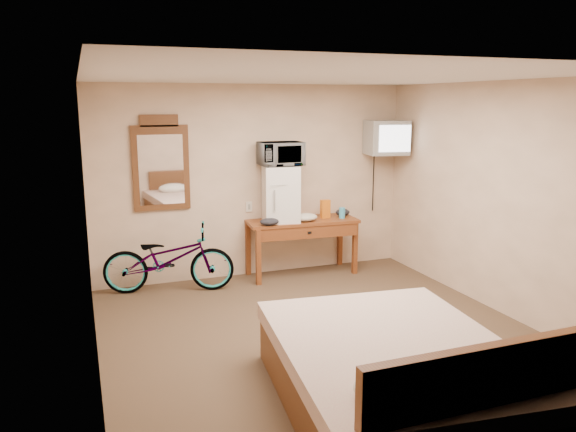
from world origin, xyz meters
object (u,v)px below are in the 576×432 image
object	(u,v)px
desk	(303,228)
microwave	(281,154)
wall_mirror	(161,164)
bicycle	(169,259)
blue_cup	(342,213)
mini_fridge	(281,194)
crt_television	(386,138)
bed	(397,374)

from	to	relation	value
desk	microwave	world-z (taller)	microwave
wall_mirror	bicycle	bearing A→B (deg)	-90.31
blue_cup	mini_fridge	bearing A→B (deg)	172.46
microwave	bicycle	bearing A→B (deg)	-176.27
blue_cup	bicycle	world-z (taller)	blue_cup
crt_television	wall_mirror	size ratio (longest dim) A/B	0.55
bed	crt_television	bearing A→B (deg)	61.62
mini_fridge	bicycle	xyz separation A→B (m)	(-1.48, -0.09, -0.70)
bicycle	bed	bearing A→B (deg)	-147.49
bicycle	bed	xyz separation A→B (m)	(1.16, -3.32, -0.12)
desk	bed	size ratio (longest dim) A/B	0.63
blue_cup	desk	bearing A→B (deg)	172.63
mini_fridge	bicycle	size ratio (longest dim) A/B	0.46
blue_cup	crt_television	xyz separation A→B (m)	(0.69, 0.09, 0.98)
crt_television	bicycle	size ratio (longest dim) A/B	0.41
crt_television	bicycle	distance (m)	3.30
mini_fridge	microwave	world-z (taller)	microwave
microwave	bed	bearing A→B (deg)	-94.96
crt_television	wall_mirror	world-z (taller)	wall_mirror
microwave	mini_fridge	bearing A→B (deg)	-123.37
microwave	wall_mirror	size ratio (longest dim) A/B	0.47
blue_cup	bicycle	size ratio (longest dim) A/B	0.09
desk	mini_fridge	xyz separation A→B (m)	(-0.29, 0.04, 0.47)
desk	microwave	bearing A→B (deg)	172.12
mini_fridge	wall_mirror	distance (m)	1.55
desk	bed	xyz separation A→B (m)	(-0.61, -3.37, -0.35)
bicycle	bed	size ratio (longest dim) A/B	0.67
mini_fridge	crt_television	size ratio (longest dim) A/B	1.14
blue_cup	bed	xyz separation A→B (m)	(-1.14, -3.30, -0.53)
microwave	bicycle	distance (m)	1.91
bicycle	crt_television	bearing A→B (deg)	-75.47
desk	blue_cup	xyz separation A→B (m)	(0.54, -0.07, 0.18)
mini_fridge	bicycle	bearing A→B (deg)	-176.55
mini_fridge	blue_cup	world-z (taller)	mini_fridge
mini_fridge	crt_television	distance (m)	1.67
microwave	bicycle	xyz separation A→B (m)	(-1.48, -0.09, -1.21)
mini_fridge	bicycle	world-z (taller)	mini_fridge
desk	bicycle	distance (m)	1.79
desk	mini_fridge	distance (m)	0.56
blue_cup	wall_mirror	size ratio (longest dim) A/B	0.12
bicycle	blue_cup	bearing A→B (deg)	-77.35
blue_cup	bed	bearing A→B (deg)	-109.11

